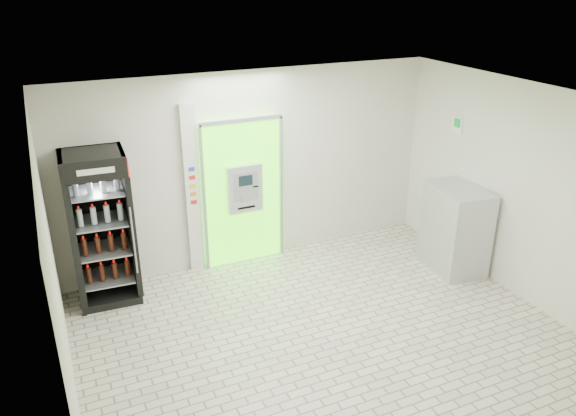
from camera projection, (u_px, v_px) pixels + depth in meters
ground at (325, 337)px, 7.17m from camera, size 6.00×6.00×0.00m
room_shell at (329, 204)px, 6.45m from camera, size 6.00×6.00×6.00m
atm_assembly at (243, 191)px, 8.66m from camera, size 1.30×0.24×2.33m
pillar at (192, 190)px, 8.34m from camera, size 0.22×0.11×2.60m
beverage_cooler at (102, 231)px, 7.66m from camera, size 0.85×0.79×2.16m
steel_cabinet at (455, 229)px, 8.59m from camera, size 0.80×1.08×1.34m
exit_sign at (458, 125)px, 8.65m from camera, size 0.02×0.22×0.26m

